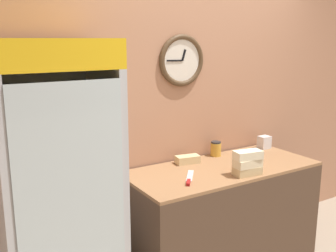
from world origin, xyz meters
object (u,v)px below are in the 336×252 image
object	(u,v)px
sandwich_stack_middle	(248,163)
chefs_knife	(189,179)
sandwich_stack_bottom	(247,171)
sandwich_stack_top	(248,155)
beverage_cooler	(54,173)
sandwich_flat_left	(188,159)
napkin_dispenser	(264,142)
condiment_jar	(216,149)

from	to	relation	value
sandwich_stack_middle	chefs_knife	distance (m)	0.48
sandwich_stack_bottom	sandwich_stack_top	world-z (taller)	sandwich_stack_top
beverage_cooler	sandwich_stack_middle	size ratio (longest dim) A/B	8.48
sandwich_flat_left	napkin_dispenser	distance (m)	0.89
sandwich_stack_bottom	napkin_dispenser	xyz separation A→B (m)	(0.67, 0.48, 0.03)
condiment_jar	napkin_dispenser	world-z (taller)	condiment_jar
sandwich_stack_middle	chefs_knife	size ratio (longest dim) A/B	0.76
sandwich_stack_bottom	napkin_dispenser	world-z (taller)	napkin_dispenser
condiment_jar	napkin_dispenser	size ratio (longest dim) A/B	1.11
sandwich_stack_bottom	chefs_knife	world-z (taller)	sandwich_stack_bottom
beverage_cooler	napkin_dispenser	world-z (taller)	beverage_cooler
chefs_knife	condiment_jar	world-z (taller)	condiment_jar
sandwich_stack_top	chefs_knife	xyz separation A→B (m)	(-0.45, 0.14, -0.16)
beverage_cooler	napkin_dispenser	bearing A→B (deg)	4.06
sandwich_flat_left	sandwich_stack_middle	bearing A→B (deg)	-64.98
sandwich_stack_middle	sandwich_stack_top	bearing A→B (deg)	0.00
chefs_knife	sandwich_stack_bottom	bearing A→B (deg)	-16.84
condiment_jar	napkin_dispenser	xyz separation A→B (m)	(0.55, -0.05, -0.01)
sandwich_flat_left	napkin_dispenser	size ratio (longest dim) A/B	1.81
beverage_cooler	sandwich_stack_top	size ratio (longest dim) A/B	8.18
sandwich_stack_middle	beverage_cooler	bearing A→B (deg)	166.51
sandwich_stack_top	sandwich_flat_left	bearing A→B (deg)	115.02
sandwich_stack_bottom	napkin_dispenser	distance (m)	0.82
beverage_cooler	condiment_jar	bearing A→B (deg)	7.35
sandwich_stack_middle	sandwich_stack_top	size ratio (longest dim) A/B	0.97
beverage_cooler	sandwich_stack_bottom	distance (m)	1.44
sandwich_stack_middle	sandwich_flat_left	world-z (taller)	sandwich_stack_middle
beverage_cooler	napkin_dispenser	xyz separation A→B (m)	(2.06, 0.15, -0.11)
sandwich_stack_middle	napkin_dispenser	xyz separation A→B (m)	(0.67, 0.48, -0.04)
sandwich_stack_top	chefs_knife	size ratio (longest dim) A/B	0.79
sandwich_flat_left	condiment_jar	xyz separation A→B (m)	(0.34, 0.04, 0.03)
sandwich_stack_bottom	sandwich_stack_top	xyz separation A→B (m)	(0.00, 0.00, 0.13)
condiment_jar	sandwich_flat_left	bearing A→B (deg)	-172.66
sandwich_flat_left	sandwich_stack_bottom	bearing A→B (deg)	-64.98
chefs_knife	condiment_jar	distance (m)	0.69
beverage_cooler	sandwich_stack_top	xyz separation A→B (m)	(1.40, -0.34, -0.01)
sandwich_stack_bottom	sandwich_stack_top	size ratio (longest dim) A/B	0.98
sandwich_flat_left	chefs_knife	bearing A→B (deg)	-123.01
sandwich_stack_top	chefs_knife	bearing A→B (deg)	163.16
sandwich_stack_bottom	napkin_dispenser	size ratio (longest dim) A/B	1.90
napkin_dispenser	condiment_jar	bearing A→B (deg)	175.03
sandwich_stack_middle	condiment_jar	distance (m)	0.54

